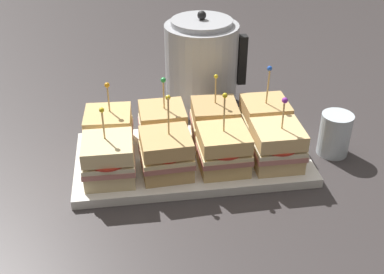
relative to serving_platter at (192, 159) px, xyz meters
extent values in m
plane|color=#383333|center=(0.00, 0.00, -0.01)|extent=(6.00, 6.00, 0.00)
cube|color=white|center=(0.00, 0.00, 0.00)|extent=(0.46, 0.23, 0.01)
cube|color=white|center=(0.00, 0.00, 0.00)|extent=(0.46, 0.23, 0.01)
cube|color=beige|center=(-0.16, -0.05, 0.02)|extent=(0.09, 0.09, 0.03)
cube|color=tan|center=(-0.16, -0.05, 0.04)|extent=(0.10, 0.10, 0.01)
cube|color=beige|center=(-0.16, -0.05, 0.05)|extent=(0.09, 0.09, 0.01)
cylinder|color=red|center=(-0.16, -0.07, 0.06)|extent=(0.07, 0.07, 0.00)
cube|color=beige|center=(-0.16, -0.05, 0.07)|extent=(0.09, 0.09, 0.03)
cylinder|color=tan|center=(-0.16, -0.04, 0.11)|extent=(0.00, 0.00, 0.07)
sphere|color=yellow|center=(-0.16, -0.04, 0.15)|extent=(0.01, 0.01, 0.01)
cube|color=tan|center=(-0.06, -0.05, 0.02)|extent=(0.09, 0.09, 0.03)
cube|color=#B26B60|center=(-0.06, -0.05, 0.04)|extent=(0.10, 0.10, 0.01)
cube|color=beige|center=(-0.06, -0.05, 0.05)|extent=(0.10, 0.10, 0.01)
cylinder|color=red|center=(-0.06, -0.07, 0.06)|extent=(0.06, 0.06, 0.00)
cube|color=tan|center=(-0.06, -0.05, 0.07)|extent=(0.09, 0.09, 0.03)
cylinder|color=tan|center=(-0.05, -0.05, 0.12)|extent=(0.00, 0.01, 0.09)
sphere|color=yellow|center=(-0.05, -0.05, 0.16)|extent=(0.01, 0.01, 0.01)
cube|color=tan|center=(0.05, -0.05, 0.02)|extent=(0.09, 0.09, 0.03)
cube|color=#B26B60|center=(0.05, -0.05, 0.04)|extent=(0.10, 0.10, 0.01)
cube|color=beige|center=(0.05, -0.05, 0.05)|extent=(0.09, 0.09, 0.01)
cylinder|color=red|center=(0.05, -0.07, 0.06)|extent=(0.06, 0.06, 0.00)
cube|color=#E0B771|center=(0.05, -0.05, 0.07)|extent=(0.09, 0.09, 0.03)
cylinder|color=tan|center=(0.05, -0.05, 0.12)|extent=(0.00, 0.01, 0.08)
sphere|color=yellow|center=(0.05, -0.05, 0.16)|extent=(0.01, 0.01, 0.01)
cube|color=#DBB77A|center=(0.16, -0.05, 0.02)|extent=(0.09, 0.09, 0.03)
cube|color=tan|center=(0.16, -0.05, 0.04)|extent=(0.09, 0.09, 0.01)
cube|color=beige|center=(0.16, -0.05, 0.05)|extent=(0.09, 0.09, 0.01)
cylinder|color=red|center=(0.16, -0.07, 0.06)|extent=(0.07, 0.07, 0.00)
cube|color=#E8C281|center=(0.16, -0.05, 0.07)|extent=(0.09, 0.09, 0.03)
cylinder|color=tan|center=(0.16, -0.05, 0.11)|extent=(0.00, 0.01, 0.07)
sphere|color=purple|center=(0.16, -0.05, 0.15)|extent=(0.01, 0.01, 0.01)
cube|color=tan|center=(-0.16, 0.05, 0.02)|extent=(0.09, 0.09, 0.03)
cube|color=tan|center=(-0.16, 0.05, 0.04)|extent=(0.10, 0.10, 0.01)
cube|color=beige|center=(-0.16, 0.05, 0.05)|extent=(0.10, 0.10, 0.01)
cylinder|color=red|center=(-0.16, 0.04, 0.06)|extent=(0.06, 0.06, 0.00)
cube|color=#E0B771|center=(-0.16, 0.05, 0.07)|extent=(0.09, 0.09, 0.03)
cylinder|color=tan|center=(-0.16, 0.06, 0.11)|extent=(0.00, 0.00, 0.07)
sphere|color=orange|center=(-0.16, 0.06, 0.15)|extent=(0.01, 0.01, 0.01)
cube|color=tan|center=(-0.05, 0.06, 0.02)|extent=(0.09, 0.09, 0.03)
cube|color=tan|center=(-0.05, 0.06, 0.04)|extent=(0.10, 0.10, 0.01)
cube|color=beige|center=(-0.05, 0.06, 0.05)|extent=(0.10, 0.10, 0.01)
cylinder|color=red|center=(-0.05, 0.04, 0.06)|extent=(0.06, 0.06, 0.00)
cube|color=tan|center=(-0.05, 0.06, 0.07)|extent=(0.09, 0.09, 0.03)
cylinder|color=tan|center=(-0.05, 0.06, 0.12)|extent=(0.00, 0.01, 0.07)
sphere|color=green|center=(-0.05, 0.06, 0.15)|extent=(0.01, 0.01, 0.01)
cube|color=tan|center=(0.05, 0.06, 0.02)|extent=(0.09, 0.09, 0.03)
cube|color=#B26B60|center=(0.05, 0.06, 0.04)|extent=(0.10, 0.10, 0.01)
cube|color=beige|center=(0.05, 0.06, 0.05)|extent=(0.10, 0.10, 0.01)
cylinder|color=red|center=(0.05, 0.04, 0.06)|extent=(0.06, 0.06, 0.00)
cube|color=tan|center=(0.05, 0.06, 0.07)|extent=(0.09, 0.09, 0.03)
cylinder|color=tan|center=(0.06, 0.06, 0.11)|extent=(0.00, 0.01, 0.07)
sphere|color=yellow|center=(0.06, 0.06, 0.15)|extent=(0.01, 0.01, 0.01)
cube|color=tan|center=(0.16, 0.05, 0.02)|extent=(0.09, 0.09, 0.03)
cube|color=tan|center=(0.16, 0.05, 0.04)|extent=(0.09, 0.09, 0.01)
cube|color=beige|center=(0.16, 0.05, 0.05)|extent=(0.09, 0.09, 0.01)
cylinder|color=red|center=(0.16, 0.04, 0.06)|extent=(0.06, 0.06, 0.00)
cube|color=tan|center=(0.16, 0.05, 0.07)|extent=(0.09, 0.09, 0.03)
cylinder|color=tan|center=(0.16, 0.05, 0.12)|extent=(0.00, 0.01, 0.09)
sphere|color=blue|center=(0.16, 0.05, 0.17)|extent=(0.01, 0.01, 0.01)
cylinder|color=#B7BABF|center=(0.06, 0.25, 0.09)|extent=(0.17, 0.17, 0.20)
cylinder|color=#B7BABF|center=(0.06, 0.25, 0.20)|extent=(0.14, 0.14, 0.01)
sphere|color=black|center=(0.06, 0.25, 0.21)|extent=(0.02, 0.02, 0.02)
cube|color=black|center=(0.15, 0.25, 0.10)|extent=(0.02, 0.02, 0.12)
cylinder|color=silver|center=(0.29, -0.01, 0.04)|extent=(0.06, 0.06, 0.09)
camera|label=1|loc=(-0.11, -0.79, 0.54)|focal=45.00mm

